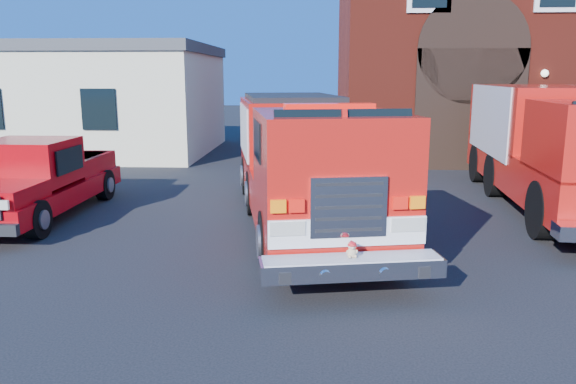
{
  "coord_description": "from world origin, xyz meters",
  "views": [
    {
      "loc": [
        0.45,
        -10.02,
        3.14
      ],
      "look_at": [
        0.0,
        -1.2,
        1.3
      ],
      "focal_mm": 35.0,
      "sensor_mm": 36.0,
      "label": 1
    }
  ],
  "objects_px": {
    "fire_station": "(527,47)",
    "pickup_truck": "(37,180)",
    "secondary_truck": "(557,142)",
    "side_building": "(88,98)",
    "fire_engine": "(304,159)"
  },
  "relations": [
    {
      "from": "fire_station",
      "to": "pickup_truck",
      "type": "relative_size",
      "value": 2.81
    },
    {
      "from": "fire_station",
      "to": "pickup_truck",
      "type": "distance_m",
      "value": 19.32
    },
    {
      "from": "pickup_truck",
      "to": "secondary_truck",
      "type": "relative_size",
      "value": 0.6
    },
    {
      "from": "side_building",
      "to": "secondary_truck",
      "type": "distance_m",
      "value": 17.85
    },
    {
      "from": "fire_engine",
      "to": "pickup_truck",
      "type": "bearing_deg",
      "value": 177.07
    },
    {
      "from": "fire_station",
      "to": "fire_engine",
      "type": "distance_m",
      "value": 15.34
    },
    {
      "from": "fire_engine",
      "to": "secondary_truck",
      "type": "bearing_deg",
      "value": 17.93
    },
    {
      "from": "secondary_truck",
      "to": "pickup_truck",
      "type": "bearing_deg",
      "value": -172.21
    },
    {
      "from": "pickup_truck",
      "to": "secondary_truck",
      "type": "bearing_deg",
      "value": 7.79
    },
    {
      "from": "fire_station",
      "to": "side_building",
      "type": "bearing_deg",
      "value": -176.86
    },
    {
      "from": "side_building",
      "to": "secondary_truck",
      "type": "bearing_deg",
      "value": -31.39
    },
    {
      "from": "side_building",
      "to": "pickup_truck",
      "type": "height_order",
      "value": "side_building"
    },
    {
      "from": "fire_engine",
      "to": "side_building",
      "type": "bearing_deg",
      "value": 129.23
    },
    {
      "from": "pickup_truck",
      "to": "secondary_truck",
      "type": "distance_m",
      "value": 12.18
    },
    {
      "from": "secondary_truck",
      "to": "fire_station",
      "type": "bearing_deg",
      "value": 74.94
    }
  ]
}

